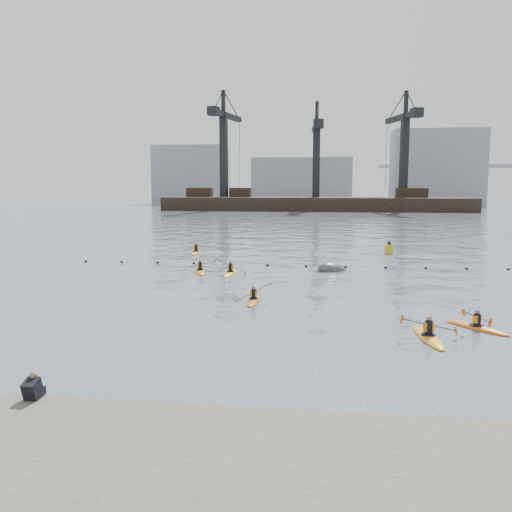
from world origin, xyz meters
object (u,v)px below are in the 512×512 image
object	(u,v)px
mooring_buoy	(332,271)
kayaker_2	(200,271)
kayaker_0	(254,300)
kayaker_3	(231,273)
kayaker_1	(428,337)
kayaker_5	(196,252)
kayaker_4	(477,327)
nav_buoy	(389,249)

from	to	relation	value
mooring_buoy	kayaker_2	bearing A→B (deg)	-168.02
kayaker_0	kayaker_3	size ratio (longest dim) A/B	0.91
kayaker_1	kayaker_5	xyz separation A→B (m)	(-16.07, 25.72, 0.00)
kayaker_0	kayaker_1	distance (m)	10.21
kayaker_0	kayaker_2	bearing A→B (deg)	119.09
kayaker_2	mooring_buoy	bearing A→B (deg)	-5.23
kayaker_1	kayaker_2	distance (m)	20.30
kayaker_0	kayaker_5	size ratio (longest dim) A/B	0.85
kayaker_3	mooring_buoy	bearing A→B (deg)	21.58
kayaker_3	kayaker_1	bearing A→B (deg)	-51.42
kayaker_5	mooring_buoy	distance (m)	14.87
kayaker_2	kayaker_5	size ratio (longest dim) A/B	0.92
kayaker_1	mooring_buoy	world-z (taller)	kayaker_1
kayaker_1	mooring_buoy	xyz separation A→B (m)	(-3.76, 17.38, -0.11)
kayaker_3	kayaker_5	size ratio (longest dim) A/B	0.93
kayaker_4	nav_buoy	xyz separation A→B (m)	(-0.93, 25.87, 0.34)
kayaker_3	kayaker_5	xyz separation A→B (m)	(-5.12, 10.87, 0.01)
kayaker_1	mooring_buoy	distance (m)	17.79
kayaker_1	kayaker_4	distance (m)	3.06
kayaker_3	nav_buoy	distance (m)	17.92
mooring_buoy	nav_buoy	bearing A→B (deg)	63.19
kayaker_4	mooring_buoy	world-z (taller)	kayaker_4
kayaker_0	kayaker_2	distance (m)	10.54
kayaker_1	kayaker_5	distance (m)	30.33
kayaker_1	nav_buoy	size ratio (longest dim) A/B	2.49
mooring_buoy	kayaker_3	bearing A→B (deg)	-160.60
kayaker_5	kayaker_4	bearing A→B (deg)	-57.59
kayaker_2	kayaker_5	xyz separation A→B (m)	(-2.80, 10.35, 0.01)
mooring_buoy	nav_buoy	xyz separation A→B (m)	(5.24, 10.37, 0.44)
kayaker_0	kayaker_3	xyz separation A→B (m)	(-2.81, 8.69, 0.01)
kayaker_1	mooring_buoy	bearing A→B (deg)	94.98
kayaker_0	mooring_buoy	size ratio (longest dim) A/B	1.31
nav_buoy	mooring_buoy	bearing A→B (deg)	-116.81
kayaker_0	kayaker_5	world-z (taller)	kayaker_5
kayaker_2	nav_buoy	bearing A→B (deg)	22.81
kayaker_4	kayaker_5	size ratio (longest dim) A/B	0.77
kayaker_1	kayaker_4	world-z (taller)	kayaker_4
nav_buoy	kayaker_2	bearing A→B (deg)	-139.98
kayaker_0	kayaker_5	distance (m)	21.11
kayaker_3	mooring_buoy	world-z (taller)	kayaker_3
kayaker_4	kayaker_5	distance (m)	30.16
kayaker_1	kayaker_2	xyz separation A→B (m)	(-13.27, 15.37, -0.01)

